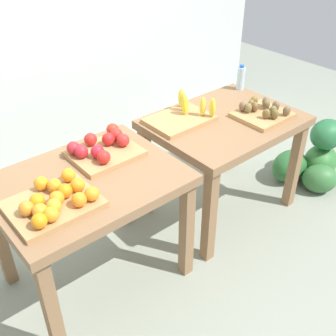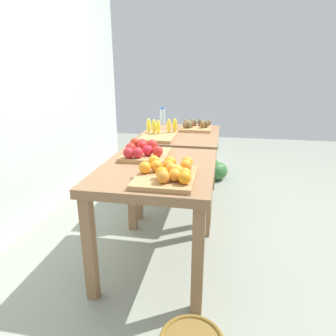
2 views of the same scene
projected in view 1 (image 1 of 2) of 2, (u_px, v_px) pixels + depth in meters
The scene contains 9 objects.
ground_plane at pixel (164, 237), 3.04m from camera, with size 8.00×8.00×0.00m, color gray.
display_table_left at pixel (89, 195), 2.37m from camera, with size 1.04×0.80×0.79m.
display_table_right at pixel (224, 133), 2.97m from camera, with size 1.04×0.80×0.79m.
orange_bin at pixel (55, 201), 2.07m from camera, with size 0.44×0.36×0.11m.
apple_bin at pixel (103, 148), 2.49m from camera, with size 0.40×0.35×0.11m.
banana_crate at pixel (183, 115), 2.86m from camera, with size 0.44×0.32×0.17m.
kiwi_bin at pixel (263, 112), 2.91m from camera, with size 0.36×0.32×0.10m.
water_bottle at pixel (241, 78), 3.28m from camera, with size 0.06×0.06×0.20m.
watermelon_pile at pixel (313, 160), 3.55m from camera, with size 0.66×0.60×0.54m.
Camera 1 is at (-1.42, -1.73, 2.12)m, focal length 44.19 mm.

